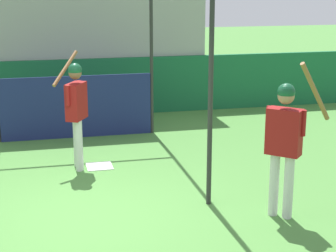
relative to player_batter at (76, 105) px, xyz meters
name	(u,v)px	position (x,y,z in m)	size (l,w,h in m)	color
ground_plane	(84,216)	(-0.10, -2.07, -1.11)	(60.00, 60.00, 0.00)	#477F38
outfield_wall	(60,89)	(-0.10, 3.82, -0.43)	(24.00, 0.12, 1.36)	#196038
bleacher_section	(54,36)	(-0.10, 5.89, 0.61)	(7.05, 4.00, 3.44)	#9E9E99
batting_cage	(79,76)	(0.15, 1.13, 0.31)	(3.18, 4.09, 3.23)	#282828
home_plate	(99,166)	(0.35, -0.01, -1.10)	(0.44, 0.44, 0.02)	white
player_batter	(76,105)	(0.00, 0.00, 0.00)	(0.59, 0.93, 1.95)	silver
player_waiting	(285,137)	(2.53, -2.69, 0.03)	(0.79, 0.65, 2.18)	silver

